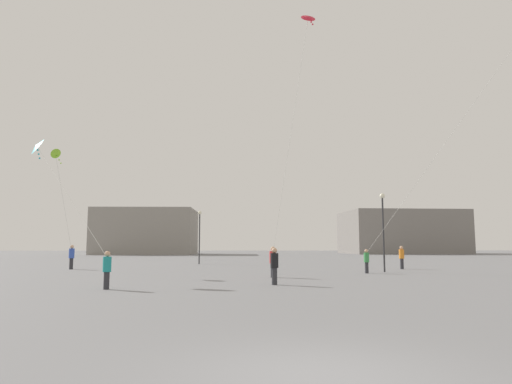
# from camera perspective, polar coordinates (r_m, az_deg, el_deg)

# --- Properties ---
(ground_plane) EXTENTS (300.00, 300.00, 0.00)m
(ground_plane) POSITION_cam_1_polar(r_m,az_deg,el_deg) (7.04, 7.98, -21.70)
(ground_plane) COLOR slate
(person_in_blue) EXTENTS (0.40, 0.40, 1.86)m
(person_in_blue) POSITION_cam_1_polar(r_m,az_deg,el_deg) (38.25, -21.88, -7.36)
(person_in_blue) COLOR #2D2D33
(person_in_blue) RESTS_ON ground_plane
(person_in_black) EXTENTS (0.37, 0.37, 1.72)m
(person_in_black) POSITION_cam_1_polar(r_m,az_deg,el_deg) (21.78, 2.30, -8.95)
(person_in_black) COLOR #2D2D33
(person_in_black) RESTS_ON ground_plane
(person_in_teal) EXTENTS (0.35, 0.35, 1.59)m
(person_in_teal) POSITION_cam_1_polar(r_m,az_deg,el_deg) (20.52, -17.98, -8.98)
(person_in_teal) COLOR #2D2D33
(person_in_teal) RESTS_ON ground_plane
(person_in_red) EXTENTS (0.38, 0.38, 1.76)m
(person_in_red) POSITION_cam_1_polar(r_m,az_deg,el_deg) (26.70, 2.10, -8.47)
(person_in_red) COLOR #2D2D33
(person_in_red) RESTS_ON ground_plane
(person_in_green) EXTENTS (0.34, 0.34, 1.57)m
(person_in_green) POSITION_cam_1_polar(r_m,az_deg,el_deg) (31.50, 13.53, -8.19)
(person_in_green) COLOR #2D2D33
(person_in_green) RESTS_ON ground_plane
(person_in_orange) EXTENTS (0.39, 0.39, 1.78)m
(person_in_orange) POSITION_cam_1_polar(r_m,az_deg,el_deg) (37.60, 17.59, -7.61)
(person_in_orange) COLOR #2D2D33
(person_in_orange) RESTS_ON ground_plane
(kite_lime_diamond) EXTENTS (0.79, 4.85, 7.15)m
(kite_lime_diamond) POSITION_cam_1_polar(r_m,az_deg,el_deg) (34.69, -23.53, 4.11)
(kite_lime_diamond) COLOR #8CD12D
(kite_crimson_diamond) EXTENTS (2.69, 0.81, 14.68)m
(kite_crimson_diamond) POSITION_cam_1_polar(r_m,az_deg,el_deg) (29.93, 6.42, 20.21)
(kite_crimson_diamond) COLOR red
(kite_cyan_diamond) EXTENTS (6.47, 6.92, 6.62)m
(kite_cyan_diamond) POSITION_cam_1_polar(r_m,az_deg,el_deg) (28.84, -25.47, 5.09)
(kite_cyan_diamond) COLOR #1EB2C6
(building_left_hall) EXTENTS (19.39, 15.27, 8.99)m
(building_left_hall) POSITION_cam_1_polar(r_m,az_deg,el_deg) (96.07, -13.34, -4.83)
(building_left_hall) COLOR gray
(building_left_hall) RESTS_ON ground_plane
(building_centre_hall) EXTENTS (24.48, 17.76, 9.15)m
(building_centre_hall) POSITION_cam_1_polar(r_m,az_deg,el_deg) (105.56, 17.51, -4.80)
(building_centre_hall) COLOR gray
(building_centre_hall) RESTS_ON ground_plane
(lamppost_east) EXTENTS (0.36, 0.36, 5.20)m
(lamppost_east) POSITION_cam_1_polar(r_m,az_deg,el_deg) (45.84, -7.01, -4.51)
(lamppost_east) COLOR #2D2D30
(lamppost_east) RESTS_ON ground_plane
(lamppost_west) EXTENTS (0.36, 0.36, 5.44)m
(lamppost_west) POSITION_cam_1_polar(r_m,az_deg,el_deg) (33.25, 15.45, -3.31)
(lamppost_west) COLOR #2D2D30
(lamppost_west) RESTS_ON ground_plane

